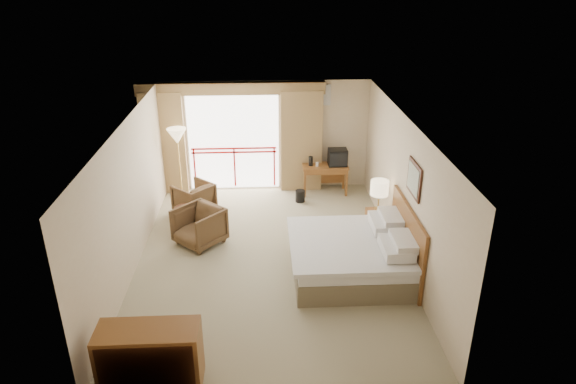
{
  "coord_description": "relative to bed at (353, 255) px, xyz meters",
  "views": [
    {
      "loc": [
        -0.09,
        -8.53,
        5.2
      ],
      "look_at": [
        0.37,
        0.4,
        1.21
      ],
      "focal_mm": 32.0,
      "sensor_mm": 36.0,
      "label": 1
    }
  ],
  "objects": [
    {
      "name": "hvac_vent",
      "position": [
        -0.2,
        4.07,
        1.97
      ],
      "size": [
        0.5,
        0.04,
        0.5
      ],
      "primitive_type": "cube",
      "color": "silver",
      "rests_on": "wall_back"
    },
    {
      "name": "desk",
      "position": [
        -0.08,
        3.69,
        0.19
      ],
      "size": [
        1.11,
        0.53,
        0.72
      ],
      "rotation": [
        0.0,
        0.0,
        -0.04
      ],
      "color": "brown",
      "rests_on": "floor"
    },
    {
      "name": "table_lamp",
      "position": [
        0.73,
        1.34,
        0.72
      ],
      "size": [
        0.36,
        0.36,
        0.64
      ],
      "rotation": [
        0.0,
        0.0,
        -0.18
      ],
      "color": "tan",
      "rests_on": "nightstand"
    },
    {
      "name": "side_table",
      "position": [
        -3.26,
        1.93,
        -0.05
      ],
      "size": [
        0.44,
        0.44,
        0.48
      ],
      "rotation": [
        0.0,
        0.0,
        -0.18
      ],
      "color": "black",
      "rests_on": "floor"
    },
    {
      "name": "floor",
      "position": [
        -1.5,
        0.6,
        -0.38
      ],
      "size": [
        7.0,
        7.0,
        0.0
      ],
      "primitive_type": "plane",
      "color": "gray",
      "rests_on": "ground"
    },
    {
      "name": "wall_left",
      "position": [
        -4.0,
        0.6,
        0.97
      ],
      "size": [
        0.0,
        7.0,
        7.0
      ],
      "primitive_type": "plane",
      "rotation": [
        1.57,
        0.0,
        1.57
      ],
      "color": "beige",
      "rests_on": "ground"
    },
    {
      "name": "bed",
      "position": [
        0.0,
        0.0,
        0.0
      ],
      "size": [
        2.13,
        2.06,
        0.97
      ],
      "color": "brown",
      "rests_on": "floor"
    },
    {
      "name": "headboard",
      "position": [
        0.96,
        0.0,
        0.27
      ],
      "size": [
        0.06,
        2.1,
        1.3
      ],
      "primitive_type": "cube",
      "color": "brown",
      "rests_on": "wall_right"
    },
    {
      "name": "coffee_maker",
      "position": [
        -0.43,
        3.64,
        0.46
      ],
      "size": [
        0.11,
        0.11,
        0.23
      ],
      "primitive_type": "cylinder",
      "rotation": [
        0.0,
        0.0,
        -0.05
      ],
      "color": "black",
      "rests_on": "desk"
    },
    {
      "name": "dresser",
      "position": [
        -3.13,
        -2.54,
        0.07
      ],
      "size": [
        1.34,
        0.57,
        0.89
      ],
      "rotation": [
        0.0,
        0.0,
        -0.07
      ],
      "color": "brown",
      "rests_on": "floor"
    },
    {
      "name": "wall_front",
      "position": [
        -1.5,
        -2.9,
        0.97
      ],
      "size": [
        5.0,
        0.0,
        5.0
      ],
      "primitive_type": "plane",
      "rotation": [
        -1.57,
        0.0,
        0.0
      ],
      "color": "beige",
      "rests_on": "ground"
    },
    {
      "name": "tv",
      "position": [
        0.22,
        3.64,
        0.55
      ],
      "size": [
        0.45,
        0.36,
        0.41
      ],
      "rotation": [
        0.0,
        0.0,
        -0.25
      ],
      "color": "black",
      "rests_on": "desk"
    },
    {
      "name": "phone",
      "position": [
        0.68,
        1.14,
        0.26
      ],
      "size": [
        0.2,
        0.18,
        0.07
      ],
      "primitive_type": "cube",
      "rotation": [
        0.0,
        0.0,
        0.35
      ],
      "color": "black",
      "rests_on": "nightstand"
    },
    {
      "name": "curtain_right",
      "position": [
        -0.65,
        3.95,
        0.87
      ],
      "size": [
        1.0,
        0.26,
        2.5
      ],
      "primitive_type": "cube",
      "color": "olive",
      "rests_on": "wall_back"
    },
    {
      "name": "armchair_far",
      "position": [
        -3.17,
        2.72,
        -0.38
      ],
      "size": [
        1.07,
        1.07,
        0.7
      ],
      "primitive_type": "imported",
      "rotation": [
        0.0,
        0.0,
        -2.33
      ],
      "color": "#48311C",
      "rests_on": "floor"
    },
    {
      "name": "floor_lamp",
      "position": [
        -3.55,
        3.45,
        1.14
      ],
      "size": [
        0.45,
        0.45,
        1.76
      ],
      "rotation": [
        0.0,
        0.0,
        0.11
      ],
      "color": "tan",
      "rests_on": "floor"
    },
    {
      "name": "nightstand",
      "position": [
        0.73,
        1.29,
        -0.08
      ],
      "size": [
        0.45,
        0.52,
        0.6
      ],
      "primitive_type": "cube",
      "rotation": [
        0.0,
        0.0,
        0.06
      ],
      "color": "brown",
      "rests_on": "floor"
    },
    {
      "name": "ceiling",
      "position": [
        -1.5,
        0.6,
        2.32
      ],
      "size": [
        7.0,
        7.0,
        0.0
      ],
      "primitive_type": "plane",
      "rotation": [
        3.14,
        0.0,
        0.0
      ],
      "color": "white",
      "rests_on": "wall_back"
    },
    {
      "name": "balcony_railing",
      "position": [
        -2.3,
        4.06,
        0.44
      ],
      "size": [
        2.09,
        0.03,
        1.02
      ],
      "color": "#B3100F",
      "rests_on": "wall_back"
    },
    {
      "name": "balcony_door",
      "position": [
        -2.3,
        4.08,
        0.82
      ],
      "size": [
        2.4,
        0.0,
        2.4
      ],
      "primitive_type": "plane",
      "rotation": [
        1.57,
        0.0,
        0.0
      ],
      "color": "white",
      "rests_on": "wall_back"
    },
    {
      "name": "curtain_left",
      "position": [
        -3.95,
        3.95,
        0.87
      ],
      "size": [
        1.0,
        0.26,
        2.5
      ],
      "primitive_type": "cube",
      "color": "olive",
      "rests_on": "wall_back"
    },
    {
      "name": "valance",
      "position": [
        -2.3,
        3.98,
        2.17
      ],
      "size": [
        4.4,
        0.22,
        0.28
      ],
      "primitive_type": "cube",
      "color": "olive",
      "rests_on": "wall_back"
    },
    {
      "name": "wall_back",
      "position": [
        -1.5,
        4.1,
        0.97
      ],
      "size": [
        5.0,
        0.0,
        5.0
      ],
      "primitive_type": "plane",
      "rotation": [
        1.57,
        0.0,
        0.0
      ],
      "color": "beige",
      "rests_on": "ground"
    },
    {
      "name": "armchair_near",
      "position": [
        -2.89,
        1.26,
        -0.38
      ],
      "size": [
        1.19,
        1.19,
        0.78
      ],
      "primitive_type": "imported",
      "rotation": [
        0.0,
        0.0,
        -0.75
      ],
      "color": "#48311C",
      "rests_on": "floor"
    },
    {
      "name": "book",
      "position": [
        -3.26,
        1.93,
        0.11
      ],
      "size": [
        0.2,
        0.25,
        0.02
      ],
      "primitive_type": "imported",
      "rotation": [
        0.0,
        0.0,
        0.21
      ],
      "color": "white",
      "rests_on": "side_table"
    },
    {
      "name": "wall_right",
      "position": [
        1.0,
        0.6,
        0.97
      ],
      "size": [
        0.0,
        7.0,
        7.0
      ],
      "primitive_type": "plane",
      "rotation": [
        1.57,
        0.0,
        -1.57
      ],
      "color": "beige",
      "rests_on": "ground"
    },
    {
      "name": "framed_art",
      "position": [
        0.97,
        0.0,
        1.47
      ],
      "size": [
        0.04,
        0.72,
        0.6
      ],
      "color": "black",
      "rests_on": "wall_right"
    },
    {
      "name": "wastebasket",
      "position": [
        -0.72,
        3.15,
        -0.23
      ],
      "size": [
        0.28,
        0.28,
        0.28
      ],
      "primitive_type": "cylinder",
      "rotation": [
        0.0,
        0.0,
        0.25
      ],
      "color": "black",
      "rests_on": "floor"
    },
    {
      "name": "cup",
      "position": [
        -0.28,
        3.59,
        0.39
      ],
      "size": [
        0.09,
        0.09,
        0.1
      ],
      "primitive_type": "cylinder",
      "rotation": [
        0.0,
        0.0,
        0.25
      ],
      "color": "white",
      "rests_on": "desk"
    }
  ]
}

